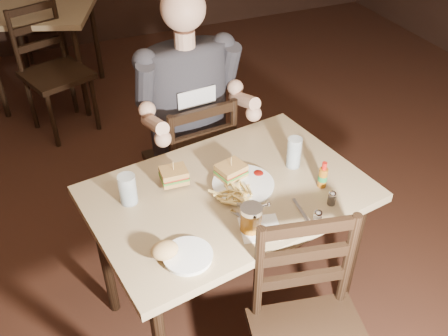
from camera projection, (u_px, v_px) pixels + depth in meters
name	position (u px, v px, depth m)	size (l,w,h in m)	color
room_shell	(278.00, 30.00, 1.77)	(7.00, 7.00, 7.00)	black
main_table	(229.00, 207.00, 2.10)	(1.22, 0.91, 0.77)	tan
bg_table	(41.00, 17.00, 3.83)	(1.03, 1.03, 0.77)	tan
chair_far	(190.00, 163.00, 2.74)	(0.41, 0.45, 0.89)	black
bg_chair_far	(39.00, 23.00, 4.38)	(0.41, 0.44, 0.88)	black
bg_chair_near	(56.00, 74.00, 3.56)	(0.42, 0.46, 0.91)	black
diner	(190.00, 87.00, 2.40)	(0.55, 0.43, 0.95)	#2A292E
dinner_plate	(243.00, 185.00, 2.06)	(0.25, 0.25, 0.01)	white
sandwich_left	(174.00, 172.00, 2.04)	(0.11, 0.09, 0.10)	tan
sandwich_right	(231.00, 167.00, 2.06)	(0.11, 0.09, 0.10)	tan
fries_pile	(233.00, 193.00, 1.98)	(0.23, 0.16, 0.04)	#F4D276
ketchup_dollop	(258.00, 173.00, 2.11)	(0.04, 0.04, 0.01)	maroon
glass_left	(128.00, 189.00, 1.95)	(0.07, 0.07, 0.13)	silver
glass_right	(294.00, 153.00, 2.14)	(0.06, 0.06, 0.14)	silver
hot_sauce	(323.00, 174.00, 2.03)	(0.04, 0.04, 0.12)	#8F5210
salt_shaker	(318.00, 218.00, 1.87)	(0.03, 0.03, 0.06)	white
pepper_shaker	(332.00, 198.00, 1.96)	(0.03, 0.03, 0.06)	#38332D
syrup_dispenser	(251.00, 218.00, 1.83)	(0.08, 0.08, 0.11)	#8F5210
napkin	(260.00, 228.00, 1.87)	(0.15, 0.14, 0.00)	white
knife	(254.00, 224.00, 1.88)	(0.01, 0.23, 0.01)	silver
fork	(302.00, 212.00, 1.93)	(0.01, 0.17, 0.01)	silver
side_plate	(188.00, 257.00, 1.75)	(0.17, 0.17, 0.01)	white
bread_roll	(165.00, 250.00, 1.72)	(0.10, 0.08, 0.06)	tan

